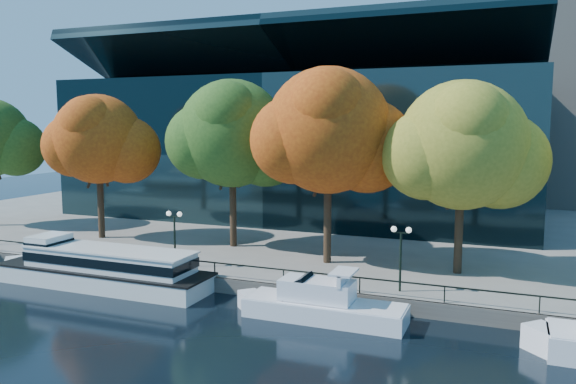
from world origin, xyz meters
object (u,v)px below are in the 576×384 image
at_px(tree_3, 330,133).
at_px(lamp_1, 174,226).
at_px(tour_boat, 98,266).
at_px(cruiser_near, 318,303).
at_px(tree_1, 99,141).
at_px(tree_4, 465,148).
at_px(tree_2, 234,136).
at_px(lamp_2, 401,244).

xyz_separation_m(tree_3, lamp_1, (-9.97, -5.16, -6.57)).
relative_size(tour_boat, cruiser_near, 1.67).
bearing_deg(tree_1, tour_boat, -51.66).
relative_size(tour_boat, tree_4, 1.32).
bearing_deg(lamp_1, cruiser_near, -17.74).
xyz_separation_m(tour_boat, tree_3, (14.15, 8.37, 9.14)).
relative_size(tree_1, lamp_1, 3.18).
distance_m(tree_4, lamp_1, 20.81).
bearing_deg(cruiser_near, tree_2, 134.29).
distance_m(tree_3, lamp_2, 10.38).
relative_size(tree_3, lamp_2, 3.56).
distance_m(tree_2, lamp_2, 18.09).
bearing_deg(lamp_2, tree_2, 153.46).
bearing_deg(tree_1, tree_3, -3.21).
distance_m(cruiser_near, tree_3, 13.37).
bearing_deg(tree_3, tree_1, 176.79).
xyz_separation_m(tree_1, tree_2, (12.70, 1.20, 0.55)).
distance_m(tree_2, tree_3, 9.35).
distance_m(tree_1, tree_4, 30.98).
distance_m(tour_boat, tree_3, 18.81).
bearing_deg(tour_boat, lamp_2, 8.96).
bearing_deg(tree_2, tree_4, -5.96).
distance_m(tour_boat, lamp_1, 5.86).
height_order(tour_boat, lamp_2, lamp_2).
bearing_deg(lamp_1, tour_boat, -142.53).
relative_size(tour_boat, tree_3, 1.21).
xyz_separation_m(tree_1, tree_3, (21.73, -1.22, 0.86)).
height_order(tour_boat, tree_3, tree_3).
relative_size(tree_1, tree_4, 0.97).
xyz_separation_m(tree_1, tree_4, (30.97, -0.71, -0.08)).
bearing_deg(cruiser_near, tree_3, 103.38).
xyz_separation_m(tour_boat, cruiser_near, (16.30, -0.68, -0.47)).
distance_m(tour_boat, cruiser_near, 16.32).
height_order(tour_boat, cruiser_near, tour_boat).
relative_size(cruiser_near, tree_3, 0.72).
bearing_deg(tree_3, lamp_1, -152.62).
bearing_deg(lamp_1, lamp_2, 0.00).
bearing_deg(tour_boat, tree_1, 128.34).
height_order(tree_2, tree_3, tree_3).
relative_size(tree_3, tree_4, 1.09).
height_order(tree_1, tree_4, tree_4).
height_order(tour_boat, lamp_1, lamp_1).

